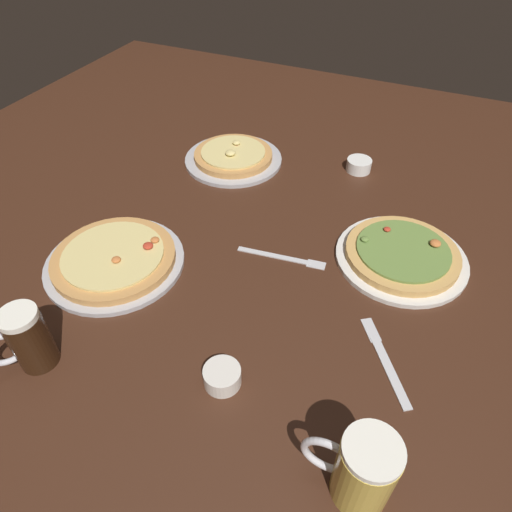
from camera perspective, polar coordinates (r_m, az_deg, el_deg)
The scene contains 10 objects.
ground_plane at distance 1.10m, azimuth 0.00°, elevation -1.34°, with size 2.40×2.40×0.03m, color #3D2114.
pizza_plate_near at distance 1.12m, azimuth -17.34°, elevation -0.42°, with size 0.33×0.33×0.05m.
pizza_plate_far at distance 1.14m, azimuth 17.83°, elevation 0.12°, with size 0.31×0.31×0.05m.
pizza_plate_side at distance 1.44m, azimuth -2.86°, elevation 12.32°, with size 0.30×0.30×0.05m.
beer_mug_dark at distance 0.95m, azimuth -26.82°, elevation -9.33°, with size 0.10×0.11×0.14m.
beer_mug_amber at distance 0.75m, azimuth 13.21°, elevation -24.62°, with size 0.14×0.09×0.14m.
ramekin_sauce at distance 0.87m, azimuth -4.26°, elevation -14.83°, with size 0.07×0.07×0.04m, color silver.
ramekin_butter at distance 1.43m, azimuth 12.78°, elevation 11.06°, with size 0.07×0.07×0.04m, color white.
fork_left at distance 1.10m, azimuth 3.46°, elevation -0.16°, with size 0.22×0.05×0.01m.
knife_right at distance 0.94m, azimuth 15.88°, elevation -12.37°, with size 0.14×0.19×0.01m.
Camera 1 is at (0.32, -0.72, 0.75)m, focal length 31.88 mm.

